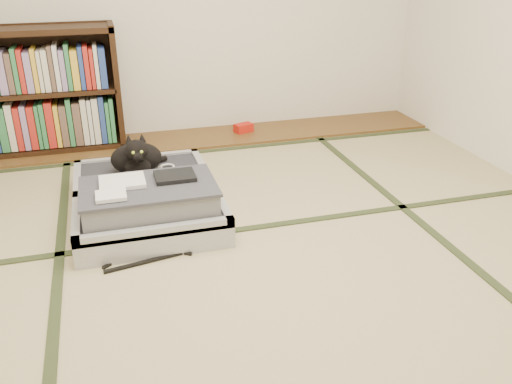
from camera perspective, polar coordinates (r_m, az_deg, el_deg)
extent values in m
plane|color=tan|center=(2.75, 1.03, -7.83)|extent=(4.50, 4.50, 0.00)
cube|color=brown|center=(4.51, -6.46, 5.61)|extent=(4.00, 0.50, 0.02)
cube|color=red|center=(4.61, -1.32, 6.77)|extent=(0.17, 0.13, 0.07)
cube|color=#2D381E|center=(2.67, -20.30, -10.47)|extent=(0.05, 4.50, 0.01)
cube|color=#2D381E|center=(3.15, 18.79, -4.63)|extent=(0.05, 4.50, 0.01)
cube|color=#2D381E|center=(3.07, -1.16, -3.90)|extent=(4.00, 0.05, 0.01)
cube|color=#2D381E|center=(4.23, -5.73, 4.26)|extent=(4.00, 0.05, 0.01)
cube|color=black|center=(4.40, -14.44, 10.75)|extent=(0.04, 0.34, 0.94)
cube|color=black|center=(4.56, -22.82, 4.25)|extent=(1.47, 0.34, 0.04)
cube|color=black|center=(4.36, -24.77, 15.12)|extent=(1.47, 0.34, 0.04)
cube|color=black|center=(4.44, -23.75, 9.54)|extent=(1.40, 0.34, 0.03)
cube|color=black|center=(4.59, -23.56, 10.05)|extent=(1.47, 0.02, 0.94)
cube|color=gray|center=(4.47, -23.30, 6.79)|extent=(1.32, 0.23, 0.40)
cube|color=gray|center=(4.38, -24.21, 11.86)|extent=(1.32, 0.23, 0.36)
cube|color=#AAAAAF|center=(3.05, -10.94, -3.18)|extent=(0.82, 0.55, 0.14)
cube|color=#28292F|center=(3.04, -11.00, -2.57)|extent=(0.73, 0.46, 0.11)
cube|color=#AAAAAF|center=(2.79, -10.52, -4.13)|extent=(0.82, 0.04, 0.05)
cube|color=#AAAAAF|center=(3.24, -11.52, 0.02)|extent=(0.82, 0.04, 0.05)
cube|color=#AAAAAF|center=(3.02, -18.38, -2.75)|extent=(0.04, 0.55, 0.05)
cube|color=#AAAAAF|center=(3.06, -3.85, -1.03)|extent=(0.04, 0.55, 0.05)
cube|color=#AAAAAF|center=(3.54, -11.88, 0.81)|extent=(0.82, 0.55, 0.14)
cube|color=#28292F|center=(3.53, -11.93, 1.37)|extent=(0.73, 0.46, 0.11)
cube|color=#AAAAAF|center=(3.28, -11.59, 0.33)|extent=(0.82, 0.04, 0.05)
cube|color=#AAAAAF|center=(3.75, -12.33, 3.38)|extent=(0.82, 0.04, 0.05)
cube|color=#AAAAAF|center=(3.52, -18.27, 1.22)|extent=(0.04, 0.55, 0.05)
cube|color=#AAAAAF|center=(3.56, -5.77, 2.66)|extent=(0.04, 0.55, 0.05)
cylinder|color=black|center=(3.26, -11.56, 0.26)|extent=(0.74, 0.03, 0.03)
cube|color=gray|center=(2.99, -11.15, -0.87)|extent=(0.70, 0.43, 0.14)
cube|color=#3F3E47|center=(2.96, -11.28, 0.56)|extent=(0.72, 0.45, 0.02)
cube|color=white|center=(2.99, -13.91, 1.06)|extent=(0.24, 0.20, 0.02)
cube|color=black|center=(3.01, -8.53, 1.68)|extent=(0.22, 0.17, 0.02)
cube|color=white|center=(2.84, -15.02, -0.37)|extent=(0.15, 0.13, 0.02)
cube|color=white|center=(2.81, -15.26, -6.05)|extent=(0.07, 0.01, 0.05)
cube|color=white|center=(2.82, -12.57, -5.99)|extent=(0.05, 0.01, 0.04)
cube|color=orange|center=(2.85, -4.92, -4.77)|extent=(0.05, 0.01, 0.04)
cube|color=#197F33|center=(2.83, -6.46, -4.60)|extent=(0.04, 0.01, 0.03)
ellipsoid|color=black|center=(3.47, -12.48, 3.49)|extent=(0.32, 0.21, 0.20)
ellipsoid|color=black|center=(3.39, -12.31, 2.60)|extent=(0.16, 0.11, 0.11)
ellipsoid|color=black|center=(3.32, -12.45, 4.32)|extent=(0.14, 0.12, 0.13)
sphere|color=black|center=(3.27, -12.34, 3.65)|extent=(0.06, 0.06, 0.06)
cone|color=black|center=(3.31, -13.27, 5.43)|extent=(0.05, 0.06, 0.06)
cone|color=black|center=(3.32, -11.91, 5.58)|extent=(0.05, 0.06, 0.06)
sphere|color=#A5BF33|center=(3.26, -12.80, 4.06)|extent=(0.02, 0.02, 0.02)
sphere|color=#A5BF33|center=(3.26, -11.96, 4.16)|extent=(0.02, 0.02, 0.02)
cylinder|color=black|center=(3.59, -10.77, 3.18)|extent=(0.19, 0.11, 0.03)
torus|color=white|center=(3.51, -9.42, 2.46)|extent=(0.11, 0.11, 0.02)
torus|color=white|center=(3.51, -9.33, 2.63)|extent=(0.10, 0.10, 0.01)
cube|color=black|center=(2.82, -11.33, -7.17)|extent=(0.44, 0.10, 0.01)
cube|color=black|center=(2.88, -14.12, -6.81)|extent=(0.19, 0.15, 0.01)
cube|color=black|center=(2.89, -8.83, -6.17)|extent=(0.20, 0.13, 0.01)
cylinder|color=black|center=(2.96, -11.63, -5.63)|extent=(0.02, 0.08, 0.01)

